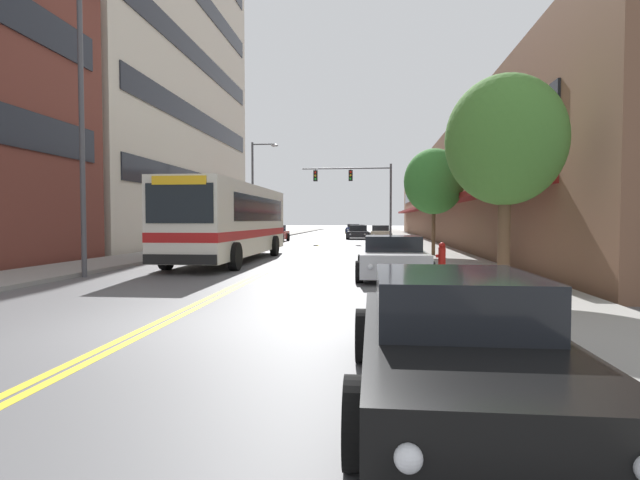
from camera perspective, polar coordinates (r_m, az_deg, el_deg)
ground_plane at (r=44.95m, az=1.30°, el=0.02°), size 240.00×240.00×0.00m
sidewalk_left at (r=46.04m, az=-7.37°, el=0.14°), size 2.92×106.00×0.13m
sidewalk_right at (r=44.93m, az=10.18°, el=0.07°), size 2.92×106.00×0.13m
centre_line at (r=44.95m, az=1.30°, el=0.03°), size 0.34×106.00×0.01m
office_tower_left at (r=41.26m, az=-21.84°, el=18.41°), size 12.08×25.36×26.70m
storefront_row_right at (r=45.73m, az=17.37°, el=4.92°), size 9.10×68.00×7.93m
city_bus at (r=22.04m, az=-10.02°, el=2.38°), size 2.82×11.79×3.24m
car_red_parked_left_near at (r=41.29m, az=-5.24°, el=0.69°), size 2.03×4.82×1.35m
car_black_parked_right_foreground at (r=5.11m, az=15.22°, el=-11.29°), size 2.02×4.50×1.25m
car_champagne_parked_right_mid at (r=45.76m, az=6.92°, el=0.80°), size 2.02×4.51×1.30m
car_silver_parked_right_far at (r=15.46m, az=8.33°, el=-2.08°), size 2.20×4.24×1.29m
car_navy_moving_lead at (r=66.65m, az=3.83°, el=1.27°), size 2.03×4.19×1.25m
car_slate_blue_moving_second at (r=57.78m, az=4.33°, el=1.10°), size 2.10×4.76×1.25m
car_charcoal_moving_third at (r=47.24m, az=4.39°, el=0.85°), size 2.16×4.42×1.29m
traffic_signal_mast at (r=42.32m, az=4.55°, el=6.21°), size 7.55×0.38×6.49m
street_lamp_left_near at (r=17.36m, az=-24.77°, el=13.75°), size 2.36×0.28×9.01m
street_lamp_left_far at (r=37.95m, az=-7.30°, el=6.40°), size 2.05×0.28×7.60m
street_tree_right_near at (r=12.35m, az=20.42°, el=10.56°), size 2.70×2.70×4.96m
street_tree_right_mid at (r=24.25m, az=12.89°, el=6.53°), size 2.81×2.81×5.02m
fire_hydrant at (r=17.08m, az=13.76°, el=-1.79°), size 0.32×0.24×0.91m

